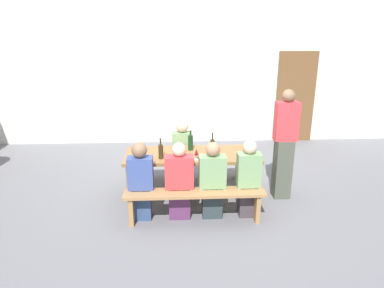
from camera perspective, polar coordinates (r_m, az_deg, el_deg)
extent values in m
plane|color=slate|center=(5.48, 0.00, -8.98)|extent=(24.00, 24.00, 0.00)
cube|color=silver|center=(8.01, -1.20, 11.63)|extent=(14.00, 0.20, 3.20)
cube|color=brown|center=(8.44, 16.80, 7.43)|extent=(0.90, 0.06, 2.10)
cube|color=olive|center=(5.20, 0.00, -1.84)|extent=(2.01, 0.79, 0.05)
cylinder|color=olive|center=(5.07, -10.40, -7.27)|extent=(0.07, 0.07, 0.70)
cylinder|color=olive|center=(5.16, 10.60, -6.79)|extent=(0.07, 0.07, 0.70)
cylinder|color=olive|center=(5.67, -9.60, -4.40)|extent=(0.07, 0.07, 0.70)
cylinder|color=olive|center=(5.76, 9.09, -4.03)|extent=(0.07, 0.07, 0.70)
cube|color=#9E7247|center=(4.67, 0.46, -8.13)|extent=(1.91, 0.30, 0.04)
cube|color=#9E7247|center=(4.81, -9.97, -10.66)|extent=(0.06, 0.24, 0.41)
cube|color=#9E7247|center=(4.90, 10.66, -10.12)|extent=(0.06, 0.24, 0.41)
cube|color=#9E7247|center=(5.95, -0.36, -2.24)|extent=(1.91, 0.30, 0.04)
cube|color=#9E7247|center=(6.05, -8.50, -4.37)|extent=(0.06, 0.24, 0.41)
cube|color=#9E7247|center=(6.13, 7.69, -4.05)|extent=(0.06, 0.24, 0.41)
cylinder|color=#332814|center=(5.13, 3.40, -0.49)|extent=(0.07, 0.07, 0.23)
cylinder|color=#332814|center=(5.08, 3.43, 1.25)|extent=(0.02, 0.02, 0.10)
cylinder|color=black|center=(5.06, 3.44, 1.84)|extent=(0.03, 0.03, 0.01)
cylinder|color=#143319|center=(5.30, -0.25, 0.18)|extent=(0.08, 0.08, 0.23)
cylinder|color=#143319|center=(5.26, -0.25, 1.75)|extent=(0.03, 0.03, 0.07)
cylinder|color=black|center=(5.25, -0.25, 2.18)|extent=(0.03, 0.03, 0.01)
cylinder|color=#332814|center=(4.96, -5.20, -1.30)|extent=(0.07, 0.07, 0.21)
cylinder|color=#332814|center=(4.91, -5.25, 0.33)|extent=(0.02, 0.02, 0.09)
cylinder|color=black|center=(4.90, -5.27, 0.88)|extent=(0.03, 0.03, 0.01)
cylinder|color=silver|center=(4.93, 0.73, -2.59)|extent=(0.06, 0.06, 0.01)
cylinder|color=silver|center=(4.92, 0.74, -2.20)|extent=(0.01, 0.01, 0.07)
cone|color=maroon|center=(4.90, 0.74, -1.34)|extent=(0.06, 0.06, 0.09)
cylinder|color=silver|center=(5.29, 8.78, -1.37)|extent=(0.06, 0.06, 0.01)
cylinder|color=silver|center=(5.28, 8.80, -0.99)|extent=(0.01, 0.01, 0.07)
cone|color=maroon|center=(5.25, 8.84, -0.26)|extent=(0.07, 0.07, 0.07)
cube|color=navy|center=(4.92, -8.33, -9.62)|extent=(0.26, 0.24, 0.45)
cube|color=#384C8C|center=(4.72, -8.58, -4.78)|extent=(0.34, 0.20, 0.45)
sphere|color=#846047|center=(4.61, -8.77, -0.98)|extent=(0.21, 0.21, 0.21)
cube|color=#572C53|center=(4.89, -2.09, -9.56)|extent=(0.29, 0.24, 0.45)
cube|color=#C6383D|center=(4.70, -2.15, -4.65)|extent=(0.39, 0.20, 0.46)
sphere|color=beige|center=(4.59, -2.20, -0.92)|extent=(0.19, 0.19, 0.19)
cube|color=#2A3739|center=(4.92, 3.32, -9.42)|extent=(0.28, 0.24, 0.45)
cube|color=#729966|center=(4.73, 3.42, -4.58)|extent=(0.37, 0.20, 0.45)
sphere|color=#A87A5B|center=(4.62, 3.49, -0.87)|extent=(0.20, 0.20, 0.20)
cube|color=#3F373E|center=(5.00, 9.14, -9.18)|extent=(0.24, 0.24, 0.45)
cube|color=#729966|center=(4.81, 9.41, -4.25)|extent=(0.32, 0.20, 0.48)
sphere|color=beige|center=(4.69, 9.62, -0.48)|extent=(0.19, 0.19, 0.19)
cube|color=#2B4D3C|center=(5.88, -1.59, -4.65)|extent=(0.26, 0.24, 0.45)
cube|color=#729966|center=(5.72, -1.63, -0.35)|extent=(0.34, 0.20, 0.48)
sphere|color=beige|center=(5.62, -1.66, 3.00)|extent=(0.21, 0.21, 0.21)
cube|color=#484D40|center=(5.54, 14.77, -3.98)|extent=(0.25, 0.24, 0.94)
cube|color=#C6383D|center=(5.31, 15.42, 3.66)|extent=(0.34, 0.20, 0.58)
sphere|color=#846047|center=(5.23, 15.77, 7.76)|extent=(0.19, 0.19, 0.19)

